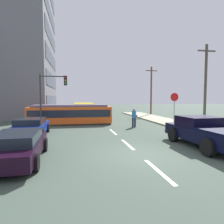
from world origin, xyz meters
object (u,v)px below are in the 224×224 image
at_px(pickup_truck_parked, 205,132).
at_px(parked_sedan_far, 53,115).
at_px(traffic_light_mast, 52,90).
at_px(utility_pole_near, 206,83).
at_px(utility_pole_mid, 151,90).
at_px(stop_sign, 174,102).
at_px(city_bus, 84,109).
at_px(parked_sedan_mid, 31,127).
at_px(streetcar_tram, 70,114).
at_px(parked_sedan_near, 17,146).
at_px(pedestrian_crossing, 134,116).

distance_m(pickup_truck_parked, parked_sedan_far, 17.03).
height_order(traffic_light_mast, utility_pole_near, utility_pole_near).
relative_size(utility_pole_near, utility_pole_mid, 1.03).
bearing_deg(utility_pole_mid, stop_sign, -102.41).
distance_m(city_bus, traffic_light_mast, 8.86).
bearing_deg(parked_sedan_far, city_bus, 34.27).
bearing_deg(parked_sedan_far, parked_sedan_mid, -92.88).
xyz_separation_m(parked_sedan_mid, traffic_light_mast, (0.97, 3.93, 2.62)).
height_order(streetcar_tram, utility_pole_mid, utility_pole_mid).
bearing_deg(streetcar_tram, stop_sign, -18.49).
distance_m(parked_sedan_near, utility_pole_near, 16.86).
bearing_deg(parked_sedan_mid, pickup_truck_parked, -27.33).
height_order(city_bus, parked_sedan_near, city_bus).
height_order(streetcar_tram, pickup_truck_parked, streetcar_tram).
height_order(stop_sign, utility_pole_near, utility_pole_near).
relative_size(parked_sedan_near, traffic_light_mast, 0.97).
relative_size(pickup_truck_parked, parked_sedan_mid, 1.22).
height_order(streetcar_tram, parked_sedan_near, streetcar_tram).
distance_m(parked_sedan_mid, parked_sedan_far, 9.45).
xyz_separation_m(pickup_truck_parked, parked_sedan_near, (-8.96, -0.66, -0.17)).
bearing_deg(parked_sedan_near, streetcar_tram, 80.25).
bearing_deg(utility_pole_near, city_bus, 139.12).
bearing_deg(parked_sedan_far, parked_sedan_near, -89.44).
distance_m(streetcar_tram, stop_sign, 9.89).
bearing_deg(streetcar_tram, utility_pole_mid, 35.75).
height_order(streetcar_tram, city_bus, streetcar_tram).
bearing_deg(utility_pole_near, traffic_light_mast, 174.08).
xyz_separation_m(city_bus, pickup_truck_parked, (5.46, -16.87, -0.28)).
bearing_deg(parked_sedan_near, stop_sign, 35.43).
relative_size(traffic_light_mast, utility_pole_near, 0.62).
bearing_deg(streetcar_tram, pickup_truck_parked, -55.91).
bearing_deg(stop_sign, traffic_light_mast, 171.77).
distance_m(parked_sedan_far, stop_sign, 13.47).
height_order(parked_sedan_near, stop_sign, stop_sign).
height_order(parked_sedan_mid, utility_pole_near, utility_pole_near).
distance_m(streetcar_tram, parked_sedan_far, 4.48).
height_order(pedestrian_crossing, traffic_light_mast, traffic_light_mast).
relative_size(pickup_truck_parked, parked_sedan_near, 1.11).
height_order(parked_sedan_near, utility_pole_near, utility_pole_near).
distance_m(streetcar_tram, parked_sedan_mid, 6.04).
relative_size(parked_sedan_far, utility_pole_near, 0.60).
distance_m(streetcar_tram, utility_pole_mid, 14.90).
xyz_separation_m(pickup_truck_parked, utility_pole_near, (5.45, 7.43, 3.14)).
bearing_deg(pedestrian_crossing, parked_sedan_far, 136.92).
distance_m(city_bus, parked_sedan_far, 4.44).
xyz_separation_m(streetcar_tram, utility_pole_mid, (11.87, 8.55, 2.83)).
bearing_deg(pedestrian_crossing, parked_sedan_mid, -163.55).
distance_m(city_bus, utility_pole_mid, 10.84).
bearing_deg(utility_pole_mid, pedestrian_crossing, -118.67).
height_order(parked_sedan_near, parked_sedan_far, same).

